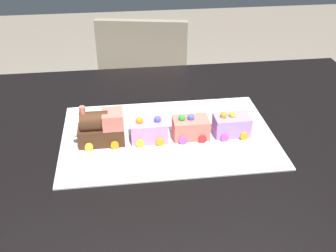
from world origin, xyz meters
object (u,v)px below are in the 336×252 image
(cake_locomotive, at_px, (101,128))
(cake_car_tanker_lavender, at_px, (231,125))
(chair, at_px, (146,90))
(dining_table, at_px, (183,164))
(cake_car_caboose_bubblegum, at_px, (149,130))
(cake_car_gondola_coral, at_px, (190,128))

(cake_locomotive, xyz_separation_m, cake_car_tanker_lavender, (0.36, -0.00, -0.02))
(chair, height_order, cake_locomotive, same)
(dining_table, distance_m, cake_car_caboose_bubblegum, 0.17)
(chair, distance_m, cake_car_gondola_coral, 0.91)
(cake_locomotive, distance_m, cake_car_tanker_lavender, 0.36)
(dining_table, distance_m, cake_car_gondola_coral, 0.14)
(cake_car_caboose_bubblegum, distance_m, cake_car_gondola_coral, 0.12)
(cake_locomotive, xyz_separation_m, cake_car_gondola_coral, (0.25, -0.00, -0.02))
(chair, xyz_separation_m, cake_car_tanker_lavender, (0.18, -0.85, 0.30))
(cake_locomotive, relative_size, cake_car_gondola_coral, 1.40)
(chair, xyz_separation_m, cake_car_caboose_bubblegum, (-0.05, -0.85, 0.30))
(cake_car_gondola_coral, bearing_deg, cake_locomotive, 180.00)
(dining_table, relative_size, chair, 1.63)
(cake_locomotive, bearing_deg, cake_car_caboose_bubblegum, -0.00)
(dining_table, distance_m, cake_locomotive, 0.28)
(chair, distance_m, cake_locomotive, 0.93)
(chair, height_order, cake_car_caboose_bubblegum, chair)
(cake_car_gondola_coral, height_order, cake_car_tanker_lavender, same)
(dining_table, height_order, cake_locomotive, cake_locomotive)
(dining_table, distance_m, chair, 0.85)
(cake_locomotive, height_order, cake_car_tanker_lavender, cake_locomotive)
(dining_table, xyz_separation_m, cake_car_caboose_bubblegum, (-0.10, -0.02, 0.14))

